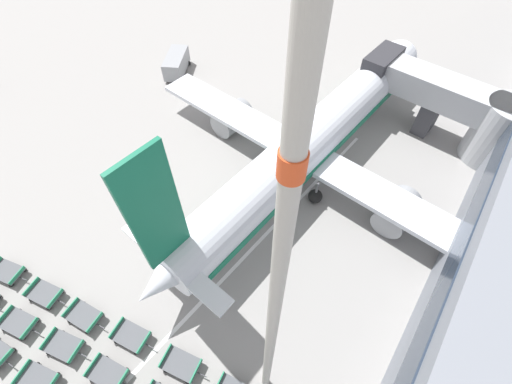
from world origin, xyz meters
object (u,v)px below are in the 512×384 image
object	(u,v)px
baggage_dolly_row_mid_a_col_b	(19,323)
baggage_dolly_row_mid_b_col_c	(84,316)
baggage_dolly_row_mid_a_col_d	(108,374)
baggage_dolly_row_near_col_c	(38,380)
baggage_dolly_row_mid_b_col_b	(45,294)
airplane	(310,143)
baggage_dolly_row_mid_a_col_c	(64,346)
baggage_dolly_row_mid_b_col_d	(131,336)
baggage_dolly_row_mid_b_col_e	(181,364)
apron_light_mast	(277,288)
service_van	(176,63)
baggage_dolly_row_mid_b_col_a	(7,272)

from	to	relation	value
baggage_dolly_row_mid_a_col_b	baggage_dolly_row_mid_b_col_c	size ratio (longest dim) A/B	1.00
baggage_dolly_row_mid_a_col_d	baggage_dolly_row_mid_b_col_c	world-z (taller)	same
baggage_dolly_row_near_col_c	baggage_dolly_row_mid_b_col_b	world-z (taller)	same
airplane	baggage_dolly_row_mid_b_col_b	distance (m)	24.71
baggage_dolly_row_near_col_c	baggage_dolly_row_mid_b_col_c	size ratio (longest dim) A/B	1.00
baggage_dolly_row_mid_a_col_c	baggage_dolly_row_mid_b_col_b	distance (m)	4.53
baggage_dolly_row_mid_a_col_b	baggage_dolly_row_mid_b_col_d	distance (m)	8.20
baggage_dolly_row_mid_b_col_e	baggage_dolly_row_mid_b_col_b	bearing A→B (deg)	-167.60
baggage_dolly_row_mid_a_col_d	baggage_dolly_row_mid_b_col_b	size ratio (longest dim) A/B	1.00
baggage_dolly_row_mid_a_col_b	apron_light_mast	bearing A→B (deg)	24.57
airplane	baggage_dolly_row_mid_a_col_b	world-z (taller)	airplane
baggage_dolly_row_mid_b_col_e	apron_light_mast	size ratio (longest dim) A/B	0.12
baggage_dolly_row_mid_b_col_e	baggage_dolly_row_mid_a_col_c	bearing A→B (deg)	-151.67
service_van	baggage_dolly_row_mid_b_col_b	bearing A→B (deg)	-64.56
baggage_dolly_row_mid_a_col_d	baggage_dolly_row_mid_b_col_e	bearing A→B (deg)	43.15
baggage_dolly_row_mid_b_col_b	baggage_dolly_row_mid_b_col_c	size ratio (longest dim) A/B	1.00
baggage_dolly_row_mid_a_col_b	apron_light_mast	distance (m)	23.26
airplane	apron_light_mast	bearing A→B (deg)	-66.63
apron_light_mast	baggage_dolly_row_mid_b_col_a	bearing A→B (deg)	-164.29
apron_light_mast	baggage_dolly_row_mid_b_col_c	bearing A→B (deg)	-161.29
baggage_dolly_row_mid_b_col_b	baggage_dolly_row_mid_a_col_c	bearing A→B (deg)	-17.49
airplane	baggage_dolly_row_mid_b_col_e	size ratio (longest dim) A/B	12.32
baggage_dolly_row_mid_b_col_e	baggage_dolly_row_mid_b_col_d	bearing A→B (deg)	-169.37
baggage_dolly_row_mid_a_col_c	baggage_dolly_row_mid_a_col_d	bearing A→B (deg)	10.08
baggage_dolly_row_mid_a_col_b	baggage_dolly_row_mid_b_col_e	bearing A→B (deg)	23.63
apron_light_mast	baggage_dolly_row_near_col_c	bearing A→B (deg)	-143.88
baggage_dolly_row_mid_b_col_b	baggage_dolly_row_mid_b_col_c	distance (m)	3.80
service_van	baggage_dolly_row_mid_a_col_b	bearing A→B (deg)	-65.64
baggage_dolly_row_mid_a_col_c	baggage_dolly_row_mid_b_col_c	size ratio (longest dim) A/B	1.00
baggage_dolly_row_mid_b_col_a	baggage_dolly_row_mid_b_col_b	world-z (taller)	same
baggage_dolly_row_mid_a_col_d	apron_light_mast	distance (m)	18.16
apron_light_mast	baggage_dolly_row_mid_a_col_b	bearing A→B (deg)	-155.43
airplane	baggage_dolly_row_mid_b_col_e	distance (m)	20.69
apron_light_mast	airplane	bearing A→B (deg)	113.37
baggage_dolly_row_mid_a_col_c	baggage_dolly_row_mid_b_col_a	bearing A→B (deg)	175.51
baggage_dolly_row_mid_a_col_d	baggage_dolly_row_mid_b_col_a	xyz separation A→B (m)	(-12.05, -0.03, 0.00)
baggage_dolly_row_mid_b_col_b	baggage_dolly_row_mid_b_col_d	xyz separation A→B (m)	(7.53, 1.78, 0.00)
baggage_dolly_row_mid_b_col_a	baggage_dolly_row_mid_b_col_d	bearing A→B (deg)	12.29
service_van	baggage_dolly_row_mid_a_col_c	bearing A→B (deg)	-58.89
baggage_dolly_row_mid_a_col_b	apron_light_mast	size ratio (longest dim) A/B	0.12
baggage_dolly_row_near_col_c	baggage_dolly_row_mid_b_col_c	bearing A→B (deg)	103.52
service_van	baggage_dolly_row_mid_b_col_b	size ratio (longest dim) A/B	1.76
service_van	baggage_dolly_row_mid_b_col_a	world-z (taller)	service_van
baggage_dolly_row_mid_b_col_e	baggage_dolly_row_near_col_c	bearing A→B (deg)	-138.01
baggage_dolly_row_mid_b_col_b	airplane	bearing A→B (deg)	68.70
airplane	service_van	xyz separation A→B (m)	(-21.93, 4.51, -2.07)
baggage_dolly_row_mid_b_col_e	baggage_dolly_row_mid_a_col_b	bearing A→B (deg)	-156.37
service_van	baggage_dolly_row_mid_a_col_b	world-z (taller)	service_van
service_van	baggage_dolly_row_mid_a_col_b	xyz separation A→B (m)	(13.45, -29.70, -0.79)
baggage_dolly_row_near_col_c	baggage_dolly_row_mid_b_col_c	xyz separation A→B (m)	(-1.03, 4.28, 0.00)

